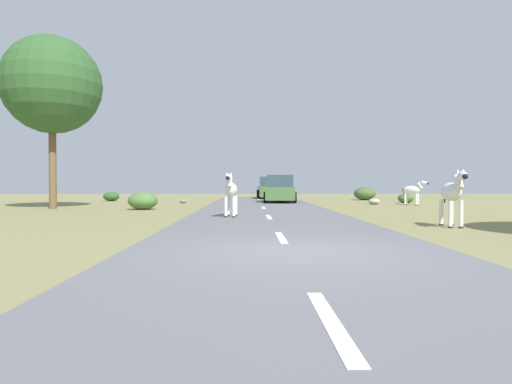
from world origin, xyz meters
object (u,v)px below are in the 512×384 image
at_px(bush_0, 111,196).
at_px(tree_1, 52,85).
at_px(car_0, 270,188).
at_px(car_1, 280,190).
at_px(bush_1, 406,198).
at_px(zebra_1, 413,190).
at_px(bush_2, 143,201).
at_px(rock_1, 374,201).
at_px(rock_0, 183,201).
at_px(zebra_2, 452,193).
at_px(zebra_0, 231,190).
at_px(bush_3, 365,194).

bearing_deg(bush_0, tree_1, -89.09).
bearing_deg(car_0, car_1, -88.34).
bearing_deg(bush_1, zebra_1, -101.87).
bearing_deg(bush_2, rock_1, 21.89).
distance_m(zebra_1, rock_0, 13.96).
relative_size(zebra_2, bush_1, 1.75).
xyz_separation_m(car_1, rock_1, (5.52, -2.06, -0.67)).
relative_size(bush_1, rock_0, 2.28).
relative_size(zebra_0, car_0, 0.39).
distance_m(bush_2, rock_1, 13.59).
bearing_deg(rock_0, bush_1, -0.25).
bearing_deg(bush_2, rock_0, 82.50).
distance_m(zebra_2, car_1, 16.32).
bearing_deg(car_0, zebra_0, -97.47).
xyz_separation_m(zebra_2, bush_3, (2.91, 20.62, -0.50)).
xyz_separation_m(bush_1, bush_2, (-15.13, -6.79, 0.12)).
xyz_separation_m(car_0, bush_2, (-6.78, -14.51, -0.42)).
distance_m(zebra_0, zebra_1, 13.68).
xyz_separation_m(zebra_0, rock_1, (8.17, 10.41, -0.83)).
bearing_deg(bush_1, bush_3, 104.25).
bearing_deg(tree_1, bush_3, 31.67).
bearing_deg(zebra_2, rock_0, -51.89).
distance_m(bush_1, bush_3, 5.26).
height_order(zebra_1, rock_0, zebra_1).
bearing_deg(bush_0, car_1, -14.83).
distance_m(zebra_2, rock_0, 18.55).
bearing_deg(rock_1, bush_2, -158.11).
bearing_deg(bush_0, zebra_0, -59.64).
height_order(tree_1, bush_2, tree_1).
xyz_separation_m(bush_0, rock_0, (5.59, -3.39, -0.20)).
height_order(bush_2, rock_0, bush_2).
xyz_separation_m(zebra_1, bush_1, (0.61, 2.89, -0.56)).
height_order(zebra_1, bush_3, zebra_1).
distance_m(car_1, rock_0, 6.24).
xyz_separation_m(tree_1, bush_2, (4.54, -0.55, -5.63)).
relative_size(car_1, rock_0, 10.03).
height_order(zebra_2, rock_0, zebra_2).
height_order(car_0, car_1, same).
bearing_deg(rock_1, car_0, 121.68).
bearing_deg(bush_3, bush_2, -139.34).
relative_size(zebra_1, car_0, 0.33).
height_order(bush_2, bush_3, bush_3).
height_order(zebra_1, car_0, car_0).
bearing_deg(rock_0, bush_3, 21.24).
bearing_deg(zebra_2, bush_0, -45.18).
bearing_deg(car_0, bush_3, -21.15).
relative_size(car_0, rock_0, 9.86).
height_order(zebra_0, car_1, car_1).
height_order(zebra_1, bush_1, zebra_1).
distance_m(zebra_2, bush_2, 14.00).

